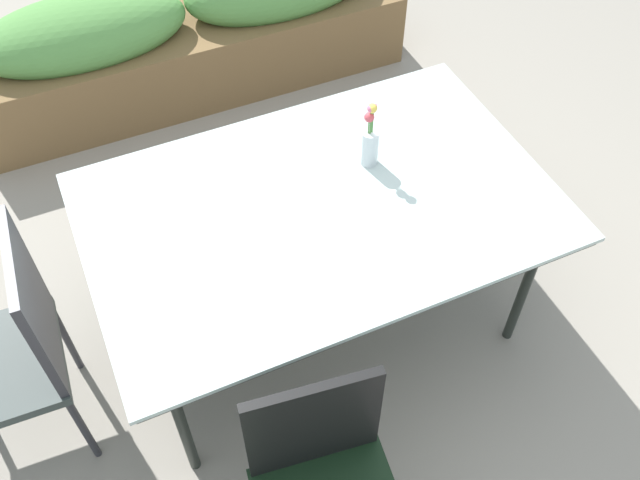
{
  "coord_description": "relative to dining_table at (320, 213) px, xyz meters",
  "views": [
    {
      "loc": [
        -0.66,
        -1.47,
        2.61
      ],
      "look_at": [
        0.05,
        0.09,
        0.54
      ],
      "focal_mm": 39.52,
      "sensor_mm": 36.0,
      "label": 1
    }
  ],
  "objects": [
    {
      "name": "dining_table",
      "position": [
        0.0,
        0.0,
        0.0
      ],
      "size": [
        1.68,
        1.09,
        0.74
      ],
      "color": "#B2C6C1",
      "rests_on": "ground"
    },
    {
      "name": "chair_end_left",
      "position": [
        -1.14,
        -0.0,
        -0.15
      ],
      "size": [
        0.47,
        0.47,
        0.98
      ],
      "rotation": [
        0.0,
        0.0,
        1.52
      ],
      "color": "#323B39",
      "rests_on": "ground"
    },
    {
      "name": "flower_vase",
      "position": [
        0.26,
        0.13,
        0.15
      ],
      "size": [
        0.07,
        0.07,
        0.28
      ],
      "color": "silver",
      "rests_on": "dining_table"
    },
    {
      "name": "ground_plane",
      "position": [
        -0.05,
        -0.09,
        -0.7
      ],
      "size": [
        12.0,
        12.0,
        0.0
      ],
      "primitive_type": "plane",
      "color": "gray"
    },
    {
      "name": "planter_box",
      "position": [
        0.02,
        1.78,
        -0.35
      ],
      "size": [
        2.43,
        0.54,
        0.74
      ],
      "color": "brown",
      "rests_on": "ground"
    }
  ]
}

